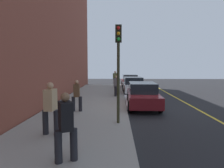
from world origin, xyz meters
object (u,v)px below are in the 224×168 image
(parked_car_red, at_px, (130,81))
(parked_car_white, at_px, (133,85))
(pedestrian_tan_coat, at_px, (51,107))
(pedestrian_brown_coat, at_px, (77,95))
(parked_car_maroon, at_px, (143,95))
(pedestrian_grey_coat, at_px, (117,85))
(pedestrian_black_coat, at_px, (66,125))
(traffic_light_pole, at_px, (118,57))
(rolling_suitcase, at_px, (117,92))
(pedestrian_olive_coat, at_px, (115,79))

(parked_car_red, relative_size, parked_car_white, 0.96)
(parked_car_white, xyz_separation_m, pedestrian_tan_coat, (11.91, -3.80, 0.38))
(pedestrian_brown_coat, bearing_deg, parked_car_white, 156.18)
(parked_car_maroon, xyz_separation_m, pedestrian_grey_coat, (-3.62, -1.63, 0.27))
(pedestrian_brown_coat, xyz_separation_m, pedestrian_black_coat, (5.73, 0.87, 0.05))
(pedestrian_grey_coat, height_order, traffic_light_pole, traffic_light_pole)
(pedestrian_tan_coat, xyz_separation_m, pedestrian_grey_coat, (-9.29, 2.27, -0.11))
(pedestrian_grey_coat, xyz_separation_m, rolling_suitcase, (-0.49, 0.03, -0.58))
(parked_car_maroon, xyz_separation_m, pedestrian_olive_coat, (-9.88, -1.81, 0.37))
(parked_car_red, height_order, pedestrian_tan_coat, pedestrian_tan_coat)
(parked_car_white, relative_size, rolling_suitcase, 4.65)
(pedestrian_brown_coat, distance_m, pedestrian_olive_coat, 12.00)
(pedestrian_tan_coat, xyz_separation_m, pedestrian_olive_coat, (-15.55, 2.09, -0.00))
(parked_car_red, xyz_separation_m, pedestrian_olive_coat, (1.56, -1.72, 0.38))
(traffic_light_pole, bearing_deg, parked_car_red, 174.71)
(pedestrian_tan_coat, height_order, pedestrian_brown_coat, pedestrian_tan_coat)
(parked_car_white, bearing_deg, parked_car_red, 179.87)
(pedestrian_black_coat, height_order, traffic_light_pole, traffic_light_pole)
(parked_car_red, height_order, rolling_suitcase, parked_car_red)
(parked_car_maroon, relative_size, pedestrian_brown_coat, 2.77)
(parked_car_white, relative_size, pedestrian_olive_coat, 2.39)
(pedestrian_tan_coat, bearing_deg, pedestrian_brown_coat, 177.30)
(parked_car_white, bearing_deg, pedestrian_grey_coat, -30.31)
(pedestrian_black_coat, height_order, rolling_suitcase, pedestrian_black_coat)
(pedestrian_olive_coat, xyz_separation_m, rolling_suitcase, (5.76, 0.21, -0.69))
(parked_car_red, height_order, pedestrian_brown_coat, pedestrian_brown_coat)
(parked_car_white, height_order, pedestrian_grey_coat, pedestrian_grey_coat)
(parked_car_white, xyz_separation_m, pedestrian_brown_coat, (8.21, -3.62, 0.28))
(pedestrian_olive_coat, distance_m, pedestrian_grey_coat, 6.26)
(traffic_light_pole, height_order, rolling_suitcase, traffic_light_pole)
(pedestrian_grey_coat, xyz_separation_m, pedestrian_black_coat, (11.32, -1.22, 0.06))
(pedestrian_brown_coat, xyz_separation_m, pedestrian_grey_coat, (-5.59, 2.09, -0.01))
(parked_car_red, xyz_separation_m, pedestrian_black_coat, (19.14, -2.77, 0.33))
(pedestrian_olive_coat, bearing_deg, pedestrian_black_coat, -3.40)
(traffic_light_pole, bearing_deg, pedestrian_grey_coat, -179.28)
(pedestrian_black_coat, bearing_deg, pedestrian_grey_coat, 173.82)
(pedestrian_black_coat, bearing_deg, pedestrian_brown_coat, -171.37)
(parked_car_red, distance_m, pedestrian_grey_coat, 7.97)
(parked_car_red, distance_m, pedestrian_olive_coat, 2.36)
(traffic_light_pole, bearing_deg, rolling_suitcase, -179.52)
(parked_car_white, relative_size, parked_car_maroon, 0.95)
(pedestrian_tan_coat, height_order, traffic_light_pole, traffic_light_pole)
(parked_car_white, height_order, pedestrian_black_coat, pedestrian_black_coat)
(pedestrian_tan_coat, distance_m, pedestrian_brown_coat, 3.71)
(parked_car_red, height_order, traffic_light_pole, traffic_light_pole)
(parked_car_red, distance_m, pedestrian_tan_coat, 17.53)
(parked_car_red, relative_size, pedestrian_brown_coat, 2.55)
(parked_car_maroon, distance_m, pedestrian_tan_coat, 6.89)
(parked_car_maroon, relative_size, pedestrian_black_coat, 2.62)
(pedestrian_tan_coat, relative_size, traffic_light_pole, 0.45)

